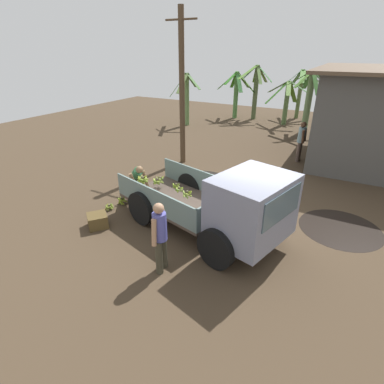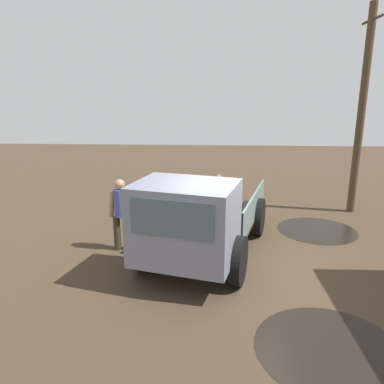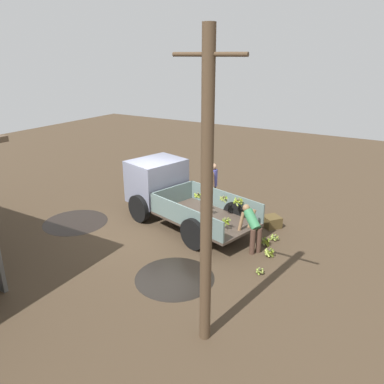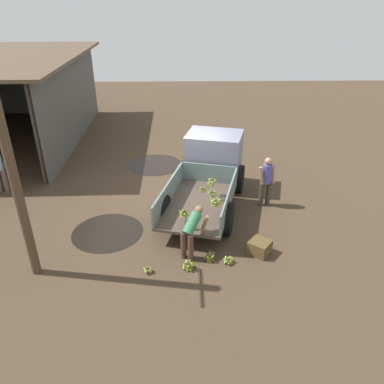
{
  "view_description": "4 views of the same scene",
  "coord_description": "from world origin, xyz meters",
  "px_view_note": "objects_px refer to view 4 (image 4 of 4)",
  "views": [
    {
      "loc": [
        2.09,
        -6.7,
        4.34
      ],
      "look_at": [
        -1.27,
        -0.67,
        1.02
      ],
      "focal_mm": 28.0,
      "sensor_mm": 36.0,
      "label": 1
    },
    {
      "loc": [
        6.76,
        -0.54,
        3.45
      ],
      "look_at": [
        -0.72,
        -0.94,
        1.43
      ],
      "focal_mm": 35.0,
      "sensor_mm": 36.0,
      "label": 2
    },
    {
      "loc": [
        -6.97,
        8.84,
        5.26
      ],
      "look_at": [
        -1.14,
        -0.77,
        1.12
      ],
      "focal_mm": 35.0,
      "sensor_mm": 36.0,
      "label": 3
    },
    {
      "loc": [
        -11.26,
        0.01,
        5.96
      ],
      "look_at": [
        -1.79,
        -0.21,
        0.92
      ],
      "focal_mm": 35.0,
      "sensor_mm": 36.0,
      "label": 4
    }
  ],
  "objects_px": {
    "cargo_truck": "(211,165)",
    "banana_bunch_on_ground_0": "(148,269)",
    "person_foreground_visitor": "(266,179)",
    "banana_bunch_on_ground_2": "(210,256)",
    "wooden_crate_0": "(260,247)",
    "banana_bunch_on_ground_3": "(228,260)",
    "person_worker_loading": "(192,230)",
    "utility_pole": "(10,161)",
    "banana_bunch_on_ground_1": "(188,265)"
  },
  "relations": [
    {
      "from": "cargo_truck",
      "to": "banana_bunch_on_ground_0",
      "type": "relative_size",
      "value": 21.69
    },
    {
      "from": "person_foreground_visitor",
      "to": "banana_bunch_on_ground_2",
      "type": "height_order",
      "value": "person_foreground_visitor"
    },
    {
      "from": "banana_bunch_on_ground_2",
      "to": "wooden_crate_0",
      "type": "xyz_separation_m",
      "value": [
        0.3,
        -1.31,
        0.04
      ]
    },
    {
      "from": "person_foreground_visitor",
      "to": "banana_bunch_on_ground_3",
      "type": "bearing_deg",
      "value": -36.0
    },
    {
      "from": "cargo_truck",
      "to": "person_foreground_visitor",
      "type": "distance_m",
      "value": 1.88
    },
    {
      "from": "person_worker_loading",
      "to": "person_foreground_visitor",
      "type": "bearing_deg",
      "value": -9.59
    },
    {
      "from": "cargo_truck",
      "to": "person_foreground_visitor",
      "type": "bearing_deg",
      "value": -103.4
    },
    {
      "from": "utility_pole",
      "to": "person_foreground_visitor",
      "type": "bearing_deg",
      "value": -63.14
    },
    {
      "from": "person_worker_loading",
      "to": "wooden_crate_0",
      "type": "bearing_deg",
      "value": -55.84
    },
    {
      "from": "banana_bunch_on_ground_1",
      "to": "person_worker_loading",
      "type": "bearing_deg",
      "value": -9.58
    },
    {
      "from": "person_foreground_visitor",
      "to": "person_worker_loading",
      "type": "distance_m",
      "value": 3.44
    },
    {
      "from": "utility_pole",
      "to": "person_worker_loading",
      "type": "height_order",
      "value": "utility_pole"
    },
    {
      "from": "person_worker_loading",
      "to": "banana_bunch_on_ground_3",
      "type": "height_order",
      "value": "person_worker_loading"
    },
    {
      "from": "cargo_truck",
      "to": "banana_bunch_on_ground_3",
      "type": "bearing_deg",
      "value": -162.09
    },
    {
      "from": "person_foreground_visitor",
      "to": "person_worker_loading",
      "type": "relative_size",
      "value": 1.28
    },
    {
      "from": "banana_bunch_on_ground_1",
      "to": "wooden_crate_0",
      "type": "xyz_separation_m",
      "value": [
        0.6,
        -1.85,
        0.06
      ]
    },
    {
      "from": "cargo_truck",
      "to": "person_worker_loading",
      "type": "distance_m",
      "value": 3.47
    },
    {
      "from": "utility_pole",
      "to": "wooden_crate_0",
      "type": "bearing_deg",
      "value": -83.62
    },
    {
      "from": "banana_bunch_on_ground_3",
      "to": "cargo_truck",
      "type": "bearing_deg",
      "value": 3.07
    },
    {
      "from": "utility_pole",
      "to": "person_worker_loading",
      "type": "relative_size",
      "value": 4.5
    },
    {
      "from": "banana_bunch_on_ground_1",
      "to": "banana_bunch_on_ground_2",
      "type": "distance_m",
      "value": 0.63
    },
    {
      "from": "person_foreground_visitor",
      "to": "utility_pole",
      "type": "bearing_deg",
      "value": -72.37
    },
    {
      "from": "banana_bunch_on_ground_0",
      "to": "banana_bunch_on_ground_1",
      "type": "bearing_deg",
      "value": -83.84
    },
    {
      "from": "banana_bunch_on_ground_0",
      "to": "banana_bunch_on_ground_2",
      "type": "distance_m",
      "value": 1.57
    },
    {
      "from": "utility_pole",
      "to": "banana_bunch_on_ground_1",
      "type": "distance_m",
      "value": 4.6
    },
    {
      "from": "banana_bunch_on_ground_2",
      "to": "cargo_truck",
      "type": "bearing_deg",
      "value": -3.98
    },
    {
      "from": "person_worker_loading",
      "to": "wooden_crate_0",
      "type": "distance_m",
      "value": 1.84
    },
    {
      "from": "banana_bunch_on_ground_1",
      "to": "banana_bunch_on_ground_3",
      "type": "relative_size",
      "value": 1.07
    },
    {
      "from": "cargo_truck",
      "to": "banana_bunch_on_ground_0",
      "type": "distance_m",
      "value": 4.54
    },
    {
      "from": "cargo_truck",
      "to": "utility_pole",
      "type": "distance_m",
      "value": 6.28
    },
    {
      "from": "cargo_truck",
      "to": "wooden_crate_0",
      "type": "distance_m",
      "value": 3.63
    },
    {
      "from": "banana_bunch_on_ground_0",
      "to": "person_worker_loading",
      "type": "bearing_deg",
      "value": -56.94
    },
    {
      "from": "person_foreground_visitor",
      "to": "banana_bunch_on_ground_0",
      "type": "relative_size",
      "value": 7.19
    },
    {
      "from": "person_worker_loading",
      "to": "banana_bunch_on_ground_0",
      "type": "height_order",
      "value": "person_worker_loading"
    },
    {
      "from": "cargo_truck",
      "to": "person_foreground_visitor",
      "type": "height_order",
      "value": "cargo_truck"
    },
    {
      "from": "cargo_truck",
      "to": "utility_pole",
      "type": "bearing_deg",
      "value": 146.65
    },
    {
      "from": "banana_bunch_on_ground_0",
      "to": "banana_bunch_on_ground_2",
      "type": "relative_size",
      "value": 0.79
    },
    {
      "from": "banana_bunch_on_ground_2",
      "to": "wooden_crate_0",
      "type": "distance_m",
      "value": 1.34
    },
    {
      "from": "utility_pole",
      "to": "wooden_crate_0",
      "type": "height_order",
      "value": "utility_pole"
    },
    {
      "from": "cargo_truck",
      "to": "wooden_crate_0",
      "type": "relative_size",
      "value": 9.81
    },
    {
      "from": "person_worker_loading",
      "to": "banana_bunch_on_ground_3",
      "type": "bearing_deg",
      "value": -79.61
    },
    {
      "from": "person_worker_loading",
      "to": "cargo_truck",
      "type": "bearing_deg",
      "value": 22.11
    },
    {
      "from": "banana_bunch_on_ground_0",
      "to": "wooden_crate_0",
      "type": "xyz_separation_m",
      "value": [
        0.71,
        -2.83,
        0.08
      ]
    },
    {
      "from": "cargo_truck",
      "to": "banana_bunch_on_ground_1",
      "type": "height_order",
      "value": "cargo_truck"
    },
    {
      "from": "banana_bunch_on_ground_3",
      "to": "wooden_crate_0",
      "type": "distance_m",
      "value": 0.94
    },
    {
      "from": "cargo_truck",
      "to": "banana_bunch_on_ground_2",
      "type": "relative_size",
      "value": 17.15
    },
    {
      "from": "utility_pole",
      "to": "banana_bunch_on_ground_3",
      "type": "distance_m",
      "value": 5.45
    },
    {
      "from": "utility_pole",
      "to": "banana_bunch_on_ground_2",
      "type": "distance_m",
      "value": 5.05
    },
    {
      "from": "utility_pole",
      "to": "banana_bunch_on_ground_3",
      "type": "bearing_deg",
      "value": -87.37
    },
    {
      "from": "person_foreground_visitor",
      "to": "banana_bunch_on_ground_0",
      "type": "xyz_separation_m",
      "value": [
        -3.19,
        3.43,
        -0.8
      ]
    }
  ]
}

